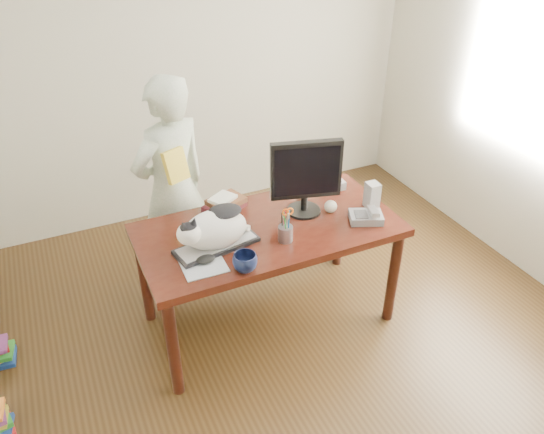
{
  "coord_description": "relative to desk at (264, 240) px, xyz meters",
  "views": [
    {
      "loc": [
        -1.11,
        -1.86,
        2.55
      ],
      "look_at": [
        0.0,
        0.55,
        0.85
      ],
      "focal_mm": 35.0,
      "sensor_mm": 36.0,
      "label": 1
    }
  ],
  "objects": [
    {
      "name": "speaker",
      "position": [
        0.7,
        -0.14,
        0.23
      ],
      "size": [
        0.08,
        0.09,
        0.17
      ],
      "rotation": [
        0.0,
        0.0,
        -0.02
      ],
      "color": "gray",
      "rests_on": "desk"
    },
    {
      "name": "held_book",
      "position": [
        -0.43,
        0.38,
        0.45
      ],
      "size": [
        0.17,
        0.14,
        0.21
      ],
      "rotation": [
        0.0,
        0.0,
        0.39
      ],
      "color": "gold",
      "rests_on": "person"
    },
    {
      "name": "phone",
      "position": [
        0.58,
        -0.27,
        0.18
      ],
      "size": [
        0.24,
        0.21,
        0.09
      ],
      "rotation": [
        0.0,
        0.0,
        -0.41
      ],
      "color": "slate",
      "rests_on": "desk"
    },
    {
      "name": "cat",
      "position": [
        -0.38,
        -0.15,
        0.29
      ],
      "size": [
        0.48,
        0.3,
        0.27
      ],
      "rotation": [
        0.0,
        0.0,
        0.17
      ],
      "color": "white",
      "rests_on": "keyboard"
    },
    {
      "name": "book_stack",
      "position": [
        -0.17,
        0.23,
        0.19
      ],
      "size": [
        0.3,
        0.27,
        0.09
      ],
      "rotation": [
        0.0,
        0.0,
        0.42
      ],
      "color": "#451218",
      "rests_on": "desk"
    },
    {
      "name": "calculator",
      "position": [
        0.6,
        0.22,
        0.18
      ],
      "size": [
        0.17,
        0.22,
        0.06
      ],
      "rotation": [
        0.0,
        0.0,
        -0.04
      ],
      "color": "slate",
      "rests_on": "desk"
    },
    {
      "name": "person",
      "position": [
        -0.43,
        0.55,
        0.19
      ],
      "size": [
        0.68,
        0.57,
        1.58
      ],
      "primitive_type": "imported",
      "rotation": [
        0.0,
        0.0,
        3.53
      ],
      "color": "white",
      "rests_on": "ground"
    },
    {
      "name": "monitor",
      "position": [
        0.27,
        -0.03,
        0.43
      ],
      "size": [
        0.44,
        0.26,
        0.5
      ],
      "rotation": [
        0.0,
        0.0,
        -0.26
      ],
      "color": "black",
      "rests_on": "desk"
    },
    {
      "name": "keyboard",
      "position": [
        -0.36,
        -0.15,
        0.16
      ],
      "size": [
        0.51,
        0.27,
        0.03
      ],
      "rotation": [
        0.0,
        0.0,
        0.17
      ],
      "color": "black",
      "rests_on": "desk"
    },
    {
      "name": "room",
      "position": [
        0.0,
        -0.68,
        0.75
      ],
      "size": [
        4.5,
        4.5,
        4.5
      ],
      "color": "black",
      "rests_on": "ground"
    },
    {
      "name": "baseball",
      "position": [
        0.43,
        -0.09,
        0.19
      ],
      "size": [
        0.08,
        0.08,
        0.08
      ],
      "rotation": [
        0.0,
        0.0,
        0.19
      ],
      "color": "#EDE7CD",
      "rests_on": "desk"
    },
    {
      "name": "mousepad",
      "position": [
        -0.49,
        -0.28,
        0.15
      ],
      "size": [
        0.24,
        0.22,
        0.01
      ],
      "rotation": [
        0.0,
        0.0,
        -0.03
      ],
      "color": "#B5BBC2",
      "rests_on": "desk"
    },
    {
      "name": "coffee_mug",
      "position": [
        -0.29,
        -0.41,
        0.2
      ],
      "size": [
        0.18,
        0.18,
        0.11
      ],
      "primitive_type": "imported",
      "rotation": [
        0.0,
        0.0,
        0.46
      ],
      "color": "#0D1434",
      "rests_on": "desk"
    },
    {
      "name": "pen_cup",
      "position": [
        0.03,
        -0.25,
        0.21
      ],
      "size": [
        0.09,
        0.09,
        0.22
      ],
      "rotation": [
        0.0,
        0.0,
        -0.02
      ],
      "color": "gray",
      "rests_on": "desk"
    },
    {
      "name": "mouse",
      "position": [
        -0.47,
        -0.26,
        0.17
      ],
      "size": [
        0.11,
        0.07,
        0.04
      ],
      "rotation": [
        0.0,
        0.0,
        -0.03
      ],
      "color": "black",
      "rests_on": "mousepad"
    },
    {
      "name": "desk",
      "position": [
        0.0,
        0.0,
        0.0
      ],
      "size": [
        1.6,
        0.8,
        0.75
      ],
      "color": "black",
      "rests_on": "ground"
    }
  ]
}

